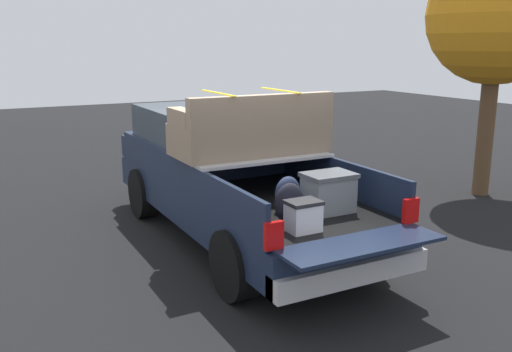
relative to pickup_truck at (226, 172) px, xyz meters
name	(u,v)px	position (x,y,z in m)	size (l,w,h in m)	color
ground_plane	(237,239)	(-0.35, 0.00, -0.97)	(40.00, 40.00, 0.00)	black
pickup_truck	(226,172)	(0.00, 0.00, 0.00)	(6.05, 2.07, 2.23)	#162138
tree_background	(497,17)	(-0.25, -5.30, 2.34)	(2.50, 2.50, 4.59)	brown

